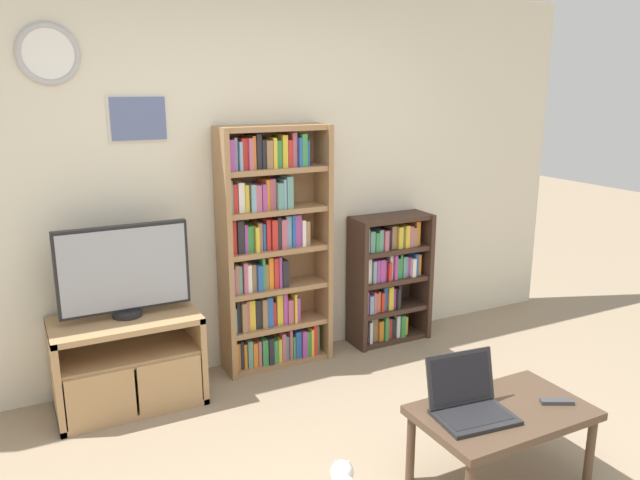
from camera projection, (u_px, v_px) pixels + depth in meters
name	position (u px, v px, depth m)	size (l,w,h in m)	color
wall_back	(233.00, 182.00, 4.22)	(5.64, 0.09, 2.60)	beige
tv_stand	(128.00, 362.00, 3.83)	(0.87, 0.48, 0.57)	tan
television	(124.00, 271.00, 3.74)	(0.78, 0.18, 0.57)	black
bookshelf_tall	(270.00, 252.00, 4.29)	(0.77, 0.25, 1.69)	#9E754C
bookshelf_short	(386.00, 278.00, 4.78)	(0.63, 0.27, 0.99)	#3D281E
coffee_table	(502.00, 418.00, 3.05)	(0.85, 0.52, 0.41)	#4C3828
laptop	(469.00, 401.00, 2.98)	(0.39, 0.34, 0.28)	#232326
remote_near_laptop	(557.00, 402.00, 3.09)	(0.16, 0.11, 0.02)	#38383A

